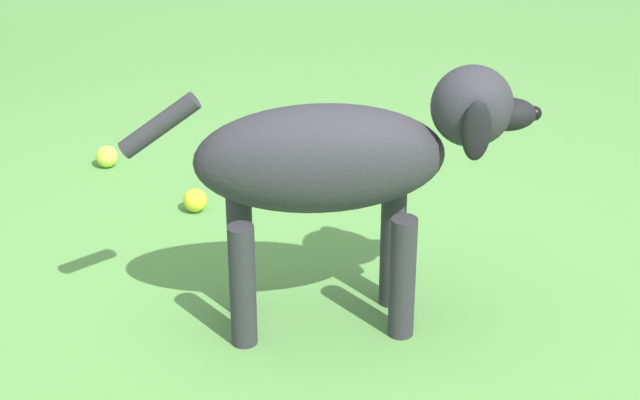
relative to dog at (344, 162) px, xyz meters
The scene contains 4 objects.
ground 0.42m from the dog, 83.80° to the left, with size 14.00×14.00×0.00m, color #548C42.
dog is the anchor object (origin of this frame).
tennis_ball_1 1.16m from the dog, ahead, with size 0.07×0.07×0.07m, color #C2E542.
tennis_ball_2 0.77m from the dog, 10.71° to the right, with size 0.07×0.07×0.07m, color #CDD62C.
Camera 1 is at (-1.40, 1.37, 1.32)m, focal length 59.34 mm.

